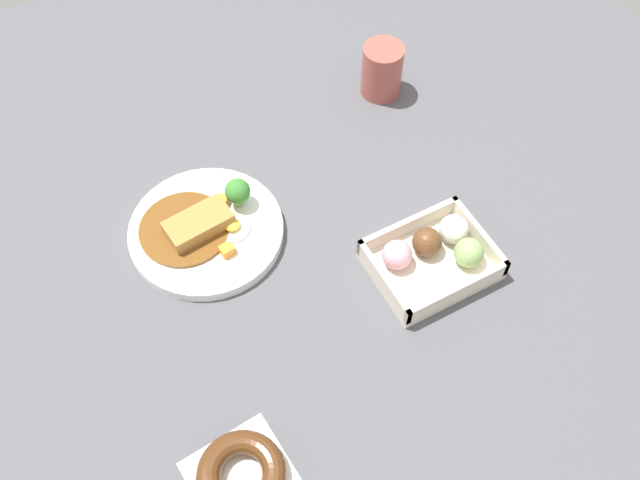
# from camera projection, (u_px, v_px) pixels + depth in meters

# --- Properties ---
(ground_plane) EXTENTS (1.60, 1.60, 0.00)m
(ground_plane) POSITION_uv_depth(u_px,v_px,m) (319.00, 264.00, 1.07)
(ground_plane) COLOR #4C4C51
(curry_plate) EXTENTS (0.23, 0.23, 0.07)m
(curry_plate) POSITION_uv_depth(u_px,v_px,m) (206.00, 229.00, 1.09)
(curry_plate) COLOR white
(curry_plate) RESTS_ON ground_plane
(donut_box) EXTENTS (0.17, 0.14, 0.06)m
(donut_box) POSITION_uv_depth(u_px,v_px,m) (433.00, 255.00, 1.06)
(donut_box) COLOR beige
(donut_box) RESTS_ON ground_plane
(chocolate_ring_donut) EXTENTS (0.13, 0.13, 0.03)m
(chocolate_ring_donut) POSITION_uv_depth(u_px,v_px,m) (242.00, 475.00, 0.88)
(chocolate_ring_donut) COLOR white
(chocolate_ring_donut) RESTS_ON ground_plane
(coffee_mug) EXTENTS (0.07, 0.07, 0.10)m
(coffee_mug) POSITION_uv_depth(u_px,v_px,m) (382.00, 70.00, 1.23)
(coffee_mug) COLOR #9E4C42
(coffee_mug) RESTS_ON ground_plane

